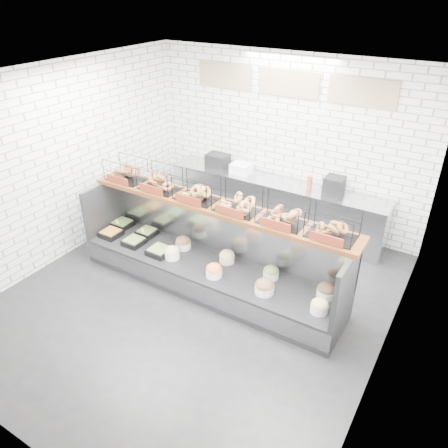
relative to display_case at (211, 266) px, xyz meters
The scene contains 5 objects.
ground 0.47m from the display_case, 90.22° to the right, with size 5.50×5.50×0.00m, color black.
room_shell 1.75m from the display_case, 90.29° to the left, with size 5.02×5.51×3.01m.
display_case is the anchor object (origin of this frame).
bagel_shelf 1.07m from the display_case, 92.40° to the left, with size 4.10×0.50×0.40m.
prep_counter 2.09m from the display_case, 90.25° to the left, with size 4.00×0.60×1.20m.
Camera 1 is at (2.89, -4.01, 3.99)m, focal length 35.00 mm.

